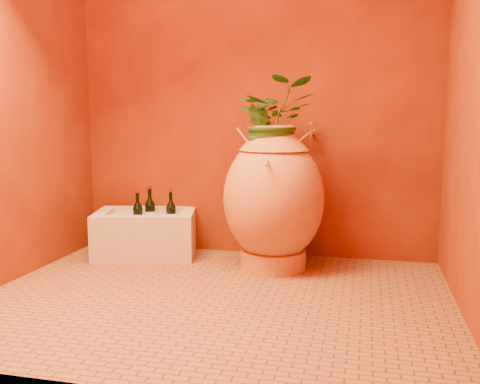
% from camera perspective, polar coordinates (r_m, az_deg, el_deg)
% --- Properties ---
extents(floor, '(2.50, 2.50, 0.00)m').
position_cam_1_polar(floor, '(2.92, -2.71, -11.26)').
color(floor, brown).
rests_on(floor, ground).
extents(wall_back, '(2.50, 0.02, 2.50)m').
position_cam_1_polar(wall_back, '(3.74, 1.50, 12.44)').
color(wall_back, '#621905').
rests_on(wall_back, ground).
extents(wall_right, '(0.02, 2.00, 2.50)m').
position_cam_1_polar(wall_right, '(2.70, 24.26, 13.38)').
color(wall_right, '#621905').
rests_on(wall_right, ground).
extents(amphora, '(0.71, 0.71, 0.91)m').
position_cam_1_polar(amphora, '(3.38, 3.61, -0.65)').
color(amphora, '#CA7639').
rests_on(amphora, floor).
extents(stone_basin, '(0.76, 0.61, 0.31)m').
position_cam_1_polar(stone_basin, '(3.80, -10.03, -4.46)').
color(stone_basin, beige).
rests_on(stone_basin, floor).
extents(wine_bottle_a, '(0.08, 0.08, 0.31)m').
position_cam_1_polar(wine_bottle_a, '(3.84, -9.56, -2.26)').
color(wine_bottle_a, black).
rests_on(wine_bottle_a, stone_basin).
extents(wine_bottle_b, '(0.07, 0.07, 0.29)m').
position_cam_1_polar(wine_bottle_b, '(3.77, -10.83, -2.58)').
color(wine_bottle_b, black).
rests_on(wine_bottle_b, stone_basin).
extents(wine_bottle_c, '(0.07, 0.07, 0.29)m').
position_cam_1_polar(wine_bottle_c, '(3.78, -7.37, -2.49)').
color(wine_bottle_c, black).
rests_on(wine_bottle_c, stone_basin).
extents(wall_tap, '(0.07, 0.14, 0.16)m').
position_cam_1_polar(wall_tap, '(3.59, 7.63, 6.26)').
color(wall_tap, olive).
rests_on(wall_tap, wall_back).
extents(plant_main, '(0.58, 0.54, 0.52)m').
position_cam_1_polar(plant_main, '(3.35, 3.75, 7.69)').
color(plant_main, '#1D4D1B').
rests_on(plant_main, amphora).
extents(plant_side, '(0.23, 0.25, 0.35)m').
position_cam_1_polar(plant_side, '(3.29, 2.27, 6.34)').
color(plant_side, '#1D4D1B').
rests_on(plant_side, amphora).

